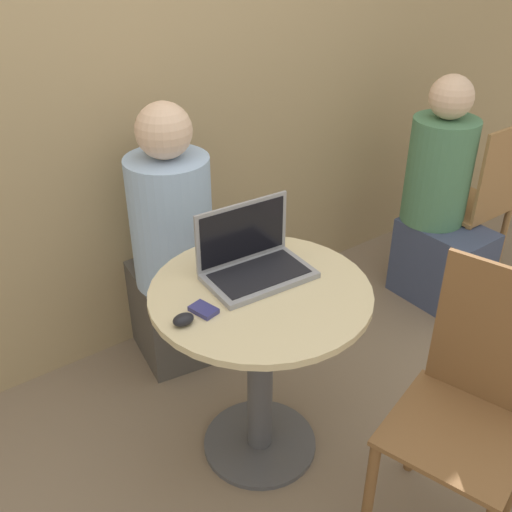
{
  "coord_description": "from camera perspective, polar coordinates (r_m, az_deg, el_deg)",
  "views": [
    {
      "loc": [
        -0.99,
        -1.32,
        1.87
      ],
      "look_at": [
        0.02,
        0.05,
        0.84
      ],
      "focal_mm": 42.0,
      "sensor_mm": 36.0,
      "label": 1
    }
  ],
  "objects": [
    {
      "name": "laptop",
      "position": [
        2.06,
        -0.26,
        -0.44
      ],
      "size": [
        0.38,
        0.25,
        0.24
      ],
      "color": "gray",
      "rests_on": "round_table"
    },
    {
      "name": "person_background",
      "position": [
        3.19,
        17.22,
        4.05
      ],
      "size": [
        0.32,
        0.5,
        1.18
      ],
      "color": "#3D4766",
      "rests_on": "ground_plane"
    },
    {
      "name": "cell_phone",
      "position": [
        1.9,
        -5.01,
        -5.13
      ],
      "size": [
        0.08,
        0.1,
        0.02
      ],
      "color": "navy",
      "rests_on": "round_table"
    },
    {
      "name": "chair_background",
      "position": [
        3.38,
        20.04,
        4.75
      ],
      "size": [
        0.4,
        0.4,
        0.93
      ],
      "color": "#9E7042",
      "rests_on": "ground_plane"
    },
    {
      "name": "round_table",
      "position": [
        2.13,
        0.4,
        -8.13
      ],
      "size": [
        0.75,
        0.75,
        0.74
      ],
      "color": "#4C4C51",
      "rests_on": "ground_plane"
    },
    {
      "name": "person_seated",
      "position": [
        2.64,
        -8.18,
        -0.28
      ],
      "size": [
        0.39,
        0.55,
        1.22
      ],
      "color": "#4C4742",
      "rests_on": "ground_plane"
    },
    {
      "name": "back_wall",
      "position": [
        2.53,
        -12.88,
        17.28
      ],
      "size": [
        7.0,
        0.05,
        2.6
      ],
      "color": "tan",
      "rests_on": "ground_plane"
    },
    {
      "name": "ground_plane",
      "position": [
        2.5,
        0.36,
        -17.46
      ],
      "size": [
        12.0,
        12.0,
        0.0
      ],
      "primitive_type": "plane",
      "color": "#7F6B56"
    },
    {
      "name": "computer_mouse",
      "position": [
        1.85,
        -6.94,
        -6.03
      ],
      "size": [
        0.07,
        0.05,
        0.03
      ],
      "color": "black",
      "rests_on": "round_table"
    },
    {
      "name": "chair_empty",
      "position": [
        2.04,
        19.47,
        -13.75
      ],
      "size": [
        0.5,
        0.5,
        0.96
      ],
      "color": "brown",
      "rests_on": "ground_plane"
    }
  ]
}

